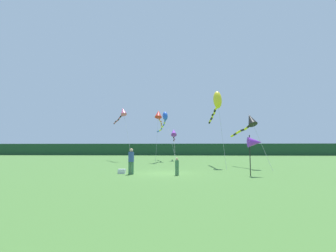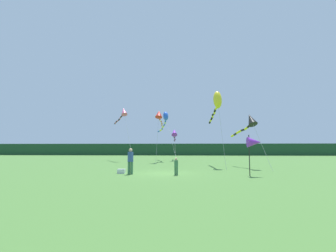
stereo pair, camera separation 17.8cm
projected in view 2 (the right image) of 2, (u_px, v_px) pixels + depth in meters
The scene contains 12 objects.
ground_plane at pixel (163, 173), 17.93m from camera, with size 120.00×120.00×0.00m, color #477533.
distant_treeline at pixel (178, 149), 62.79m from camera, with size 108.00×2.21×2.96m, color #1E4228.
person_adult at pixel (130, 160), 17.35m from camera, with size 0.40×0.40×1.82m.
person_child at pixel (176, 166), 16.67m from camera, with size 0.26×0.26×1.18m.
cooler_box at pixel (121, 171), 17.83m from camera, with size 0.53×0.41×0.32m, color silver.
banner_flag_pole at pixel (254, 142), 16.42m from camera, with size 0.90×0.70×2.73m.
kite_black at pixel (249, 122), 22.82m from camera, with size 2.10×6.36×5.19m.
kite_red at pixel (159, 115), 31.93m from camera, with size 0.99×5.78×6.87m.
kite_blue at pixel (165, 119), 35.23m from camera, with size 3.53×10.93×7.14m.
kite_purple at pixel (174, 133), 36.33m from camera, with size 0.95×8.58×4.91m.
kite_yellow at pixel (217, 102), 24.10m from camera, with size 0.95×6.98×7.49m.
kite_rainbow at pixel (123, 113), 35.52m from camera, with size 4.64×7.45×7.87m.
Camera 2 is at (1.54, -18.11, 1.85)m, focal length 26.21 mm.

